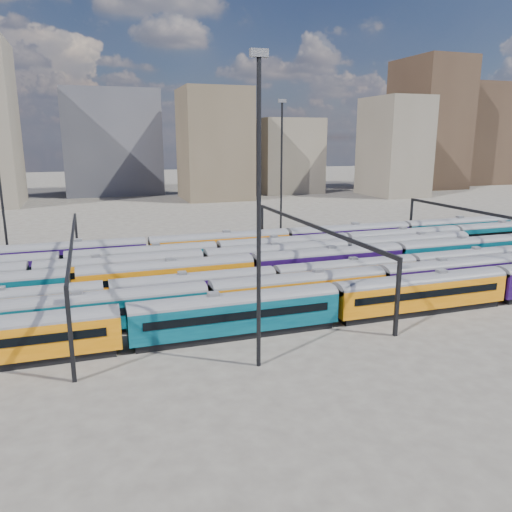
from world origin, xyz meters
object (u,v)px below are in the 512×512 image
object	(u,v)px
rake_0	(421,289)
rake_1	(299,287)
rake_2	(346,271)
mast_2	(259,204)

from	to	relation	value
rake_0	rake_1	distance (m)	13.48
rake_2	mast_2	bearing A→B (deg)	-136.05
rake_0	mast_2	bearing A→B (deg)	-161.96
rake_0	rake_1	world-z (taller)	rake_0
rake_1	rake_2	world-z (taller)	rake_1
rake_2	rake_0	bearing A→B (deg)	-68.91
mast_2	rake_0	bearing A→B (deg)	18.04
rake_2	rake_1	bearing A→B (deg)	-150.02
rake_0	mast_2	xyz separation A→B (m)	(-21.49, -7.00, 11.21)
rake_0	rake_2	bearing A→B (deg)	111.09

